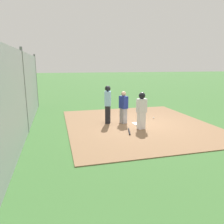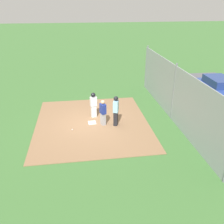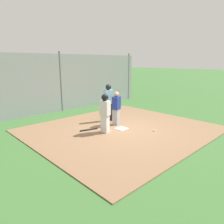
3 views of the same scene
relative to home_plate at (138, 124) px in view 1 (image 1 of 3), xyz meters
name	(u,v)px [view 1 (image 1 of 3)]	position (x,y,z in m)	size (l,w,h in m)	color
ground_plane	(138,124)	(0.00, 0.00, -0.04)	(140.00, 140.00, 0.00)	#3D6B33
dirt_infield	(138,124)	(0.00, 0.00, -0.03)	(7.20, 6.40, 0.03)	#896647
home_plate	(138,124)	(0.00, 0.00, 0.00)	(0.44, 0.44, 0.02)	white
catcher	(123,107)	(-0.29, -0.61, 0.75)	(0.44, 0.37, 1.49)	#9E9EA3
umpire	(108,104)	(-0.46, -1.31, 0.91)	(0.45, 0.37, 1.74)	black
runner	(142,109)	(0.79, -0.16, 0.86)	(0.33, 0.42, 1.55)	silver
baseball_bat	(129,132)	(1.12, -0.81, 0.02)	(0.06, 0.06, 0.77)	black
baseball	(154,118)	(-0.72, 1.14, 0.03)	(0.07, 0.07, 0.07)	white
backstop_fence	(25,93)	(0.00, -4.76, 1.56)	(12.00, 0.10, 3.35)	#93999E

